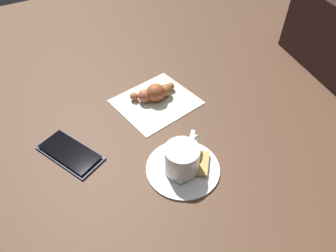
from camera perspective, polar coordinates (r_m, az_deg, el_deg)
name	(u,v)px	position (r m, az deg, el deg)	size (l,w,h in m)	color
ground_plane	(169,139)	(0.65, 0.14, -2.45)	(1.80, 1.80, 0.00)	brown
saucer	(183,168)	(0.60, 2.85, -7.91)	(0.15, 0.15, 0.01)	white
espresso_cup	(182,158)	(0.57, 2.73, -6.05)	(0.07, 0.09, 0.06)	white
teaspoon	(185,164)	(0.59, 3.17, -7.16)	(0.11, 0.11, 0.01)	silver
sugar_packet	(203,163)	(0.60, 6.70, -7.05)	(0.06, 0.02, 0.01)	tan
napkin	(156,102)	(0.74, -2.29, 4.66)	(0.16, 0.18, 0.00)	silver
croissant	(155,93)	(0.73, -2.48, 6.36)	(0.07, 0.13, 0.04)	#A05B37
cell_phone	(70,153)	(0.65, -18.13, -4.82)	(0.16, 0.12, 0.01)	black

